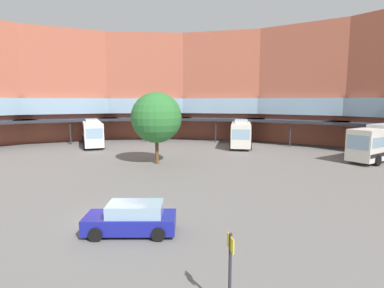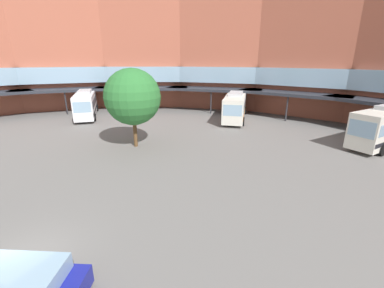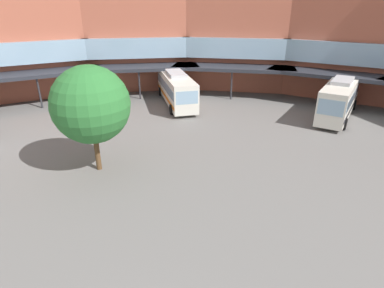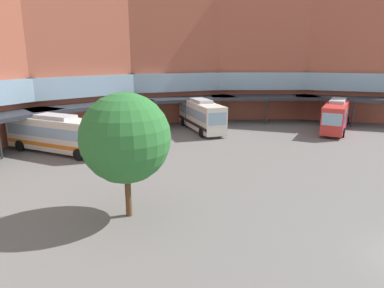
{
  "view_description": "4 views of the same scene",
  "coord_description": "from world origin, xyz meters",
  "px_view_note": "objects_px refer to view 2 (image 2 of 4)",
  "views": [
    {
      "loc": [
        10.38,
        -13.07,
        6.46
      ],
      "look_at": [
        -0.31,
        11.07,
        2.74
      ],
      "focal_mm": 28.79,
      "sensor_mm": 36.0,
      "label": 1
    },
    {
      "loc": [
        10.18,
        -4.44,
        8.07
      ],
      "look_at": [
        1.68,
        11.89,
        1.99
      ],
      "focal_mm": 24.17,
      "sensor_mm": 36.0,
      "label": 2
    },
    {
      "loc": [
        1.22,
        -5.71,
        10.88
      ],
      "look_at": [
        1.01,
        13.0,
        2.48
      ],
      "focal_mm": 29.61,
      "sensor_mm": 36.0,
      "label": 3
    },
    {
      "loc": [
        -17.79,
        -0.92,
        9.34
      ],
      "look_at": [
        1.75,
        15.38,
        2.74
      ],
      "focal_mm": 32.42,
      "sensor_mm": 36.0,
      "label": 4
    }
  ],
  "objects_px": {
    "bus_3": "(235,106)",
    "parked_car": "(20,286)",
    "plaza_tree": "(133,97)",
    "bus_2": "(86,103)"
  },
  "relations": [
    {
      "from": "bus_3",
      "to": "parked_car",
      "type": "xyz_separation_m",
      "value": [
        2.88,
        -31.24,
        -1.15
      ]
    },
    {
      "from": "bus_2",
      "to": "bus_3",
      "type": "bearing_deg",
      "value": 68.55
    },
    {
      "from": "bus_3",
      "to": "parked_car",
      "type": "distance_m",
      "value": 31.39
    },
    {
      "from": "plaza_tree",
      "to": "bus_2",
      "type": "bearing_deg",
      "value": 153.49
    },
    {
      "from": "bus_3",
      "to": "parked_car",
      "type": "bearing_deg",
      "value": -9.46
    },
    {
      "from": "bus_2",
      "to": "plaza_tree",
      "type": "height_order",
      "value": "plaza_tree"
    },
    {
      "from": "bus_3",
      "to": "bus_2",
      "type": "bearing_deg",
      "value": -81.82
    },
    {
      "from": "parked_car",
      "to": "bus_3",
      "type": "bearing_deg",
      "value": -108.98
    },
    {
      "from": "bus_2",
      "to": "parked_car",
      "type": "height_order",
      "value": "bus_2"
    },
    {
      "from": "bus_3",
      "to": "parked_car",
      "type": "relative_size",
      "value": 2.39
    }
  ]
}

